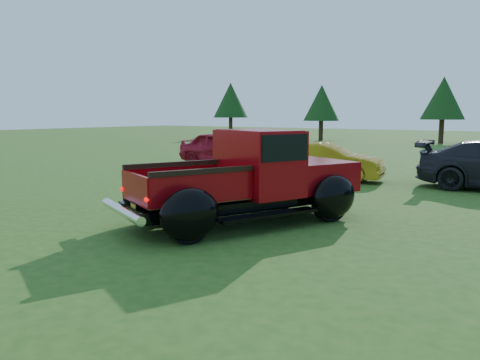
{
  "coord_description": "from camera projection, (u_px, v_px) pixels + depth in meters",
  "views": [
    {
      "loc": [
        4.78,
        -6.92,
        2.22
      ],
      "look_at": [
        -0.17,
        0.2,
        0.99
      ],
      "focal_mm": 35.0,
      "sensor_mm": 36.0,
      "label": 1
    }
  ],
  "objects": [
    {
      "name": "ground",
      "position": [
        241.0,
        235.0,
        8.64
      ],
      "size": [
        120.0,
        120.0,
        0.0
      ],
      "primitive_type": "plane",
      "color": "#234E16",
      "rests_on": "ground"
    },
    {
      "name": "tree_far_west",
      "position": [
        231.0,
        100.0,
        44.97
      ],
      "size": [
        3.33,
        3.33,
        5.2
      ],
      "color": "#332114",
      "rests_on": "ground"
    },
    {
      "name": "tree_west",
      "position": [
        322.0,
        103.0,
        38.56
      ],
      "size": [
        2.94,
        2.94,
        4.6
      ],
      "color": "#332114",
      "rests_on": "ground"
    },
    {
      "name": "tree_mid_left",
      "position": [
        443.0,
        98.0,
        35.05
      ],
      "size": [
        3.2,
        3.2,
        5.0
      ],
      "color": "#332114",
      "rests_on": "ground"
    },
    {
      "name": "pickup_truck",
      "position": [
        258.0,
        178.0,
        9.74
      ],
      "size": [
        3.95,
        5.42,
        1.89
      ],
      "rotation": [
        0.0,
        0.0,
        -0.41
      ],
      "color": "black",
      "rests_on": "ground"
    },
    {
      "name": "show_car_red",
      "position": [
        224.0,
        149.0,
        19.83
      ],
      "size": [
        4.58,
        2.4,
        1.49
      ],
      "primitive_type": "imported",
      "rotation": [
        0.0,
        0.0,
        1.42
      ],
      "color": "maroon",
      "rests_on": "ground"
    },
    {
      "name": "show_car_yellow",
      "position": [
        326.0,
        161.0,
        15.82
      ],
      "size": [
        3.95,
        1.97,
        1.24
      ],
      "primitive_type": "imported",
      "rotation": [
        0.0,
        0.0,
        1.75
      ],
      "color": "#AA8416",
      "rests_on": "ground"
    }
  ]
}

